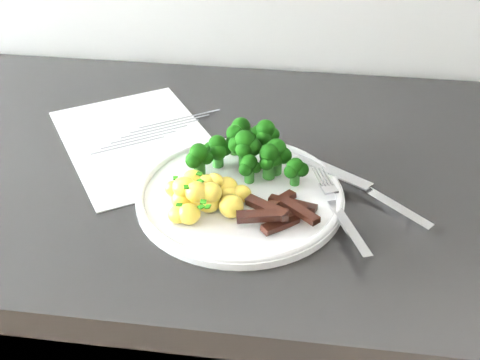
{
  "coord_description": "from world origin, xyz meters",
  "views": [
    {
      "loc": [
        0.17,
        0.97,
        1.39
      ],
      "look_at": [
        0.09,
        1.59,
        0.95
      ],
      "focal_mm": 45.77,
      "sensor_mm": 36.0,
      "label": 1
    }
  ],
  "objects_px": {
    "recipe_paper": "(138,141)",
    "plate": "(240,194)",
    "broccoli": "(248,148)",
    "fork": "(342,214)",
    "knife": "(377,198)",
    "potatoes": "(204,196)",
    "beef_strips": "(280,211)"
  },
  "relations": [
    {
      "from": "potatoes",
      "to": "fork",
      "type": "xyz_separation_m",
      "value": [
        0.17,
        -0.0,
        -0.01
      ]
    },
    {
      "from": "potatoes",
      "to": "broccoli",
      "type": "bearing_deg",
      "value": 64.26
    },
    {
      "from": "knife",
      "to": "fork",
      "type": "bearing_deg",
      "value": -132.01
    },
    {
      "from": "fork",
      "to": "knife",
      "type": "xyz_separation_m",
      "value": [
        0.05,
        0.05,
        -0.01
      ]
    },
    {
      "from": "broccoli",
      "to": "beef_strips",
      "type": "xyz_separation_m",
      "value": [
        0.05,
        -0.1,
        -0.02
      ]
    },
    {
      "from": "fork",
      "to": "knife",
      "type": "distance_m",
      "value": 0.07
    },
    {
      "from": "broccoli",
      "to": "fork",
      "type": "distance_m",
      "value": 0.16
    },
    {
      "from": "potatoes",
      "to": "knife",
      "type": "height_order",
      "value": "potatoes"
    },
    {
      "from": "plate",
      "to": "beef_strips",
      "type": "relative_size",
      "value": 2.69
    },
    {
      "from": "recipe_paper",
      "to": "beef_strips",
      "type": "height_order",
      "value": "beef_strips"
    },
    {
      "from": "potatoes",
      "to": "beef_strips",
      "type": "height_order",
      "value": "potatoes"
    },
    {
      "from": "beef_strips",
      "to": "potatoes",
      "type": "bearing_deg",
      "value": 173.56
    },
    {
      "from": "recipe_paper",
      "to": "potatoes",
      "type": "distance_m",
      "value": 0.2
    },
    {
      "from": "plate",
      "to": "broccoli",
      "type": "relative_size",
      "value": 1.66
    },
    {
      "from": "plate",
      "to": "beef_strips",
      "type": "height_order",
      "value": "beef_strips"
    },
    {
      "from": "plate",
      "to": "fork",
      "type": "xyz_separation_m",
      "value": [
        0.13,
        -0.04,
        0.01
      ]
    },
    {
      "from": "broccoli",
      "to": "beef_strips",
      "type": "bearing_deg",
      "value": -62.9
    },
    {
      "from": "plate",
      "to": "potatoes",
      "type": "distance_m",
      "value": 0.05
    },
    {
      "from": "beef_strips",
      "to": "knife",
      "type": "bearing_deg",
      "value": 25.88
    },
    {
      "from": "broccoli",
      "to": "potatoes",
      "type": "bearing_deg",
      "value": -115.74
    },
    {
      "from": "plate",
      "to": "broccoli",
      "type": "distance_m",
      "value": 0.07
    },
    {
      "from": "plate",
      "to": "knife",
      "type": "bearing_deg",
      "value": 4.82
    },
    {
      "from": "plate",
      "to": "potatoes",
      "type": "relative_size",
      "value": 2.41
    },
    {
      "from": "broccoli",
      "to": "knife",
      "type": "relative_size",
      "value": 0.9
    },
    {
      "from": "recipe_paper",
      "to": "plate",
      "type": "relative_size",
      "value": 1.31
    },
    {
      "from": "potatoes",
      "to": "fork",
      "type": "distance_m",
      "value": 0.17
    },
    {
      "from": "fork",
      "to": "beef_strips",
      "type": "bearing_deg",
      "value": -174.32
    },
    {
      "from": "beef_strips",
      "to": "plate",
      "type": "bearing_deg",
      "value": 141.56
    },
    {
      "from": "recipe_paper",
      "to": "plate",
      "type": "height_order",
      "value": "plate"
    },
    {
      "from": "recipe_paper",
      "to": "broccoli",
      "type": "bearing_deg",
      "value": -20.25
    },
    {
      "from": "recipe_paper",
      "to": "fork",
      "type": "distance_m",
      "value": 0.33
    },
    {
      "from": "knife",
      "to": "broccoli",
      "type": "bearing_deg",
      "value": 166.03
    }
  ]
}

